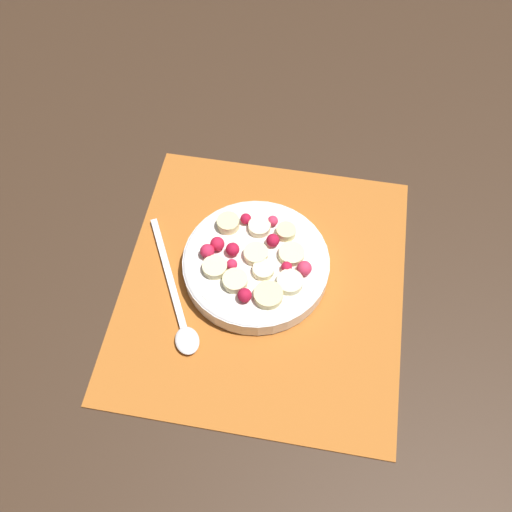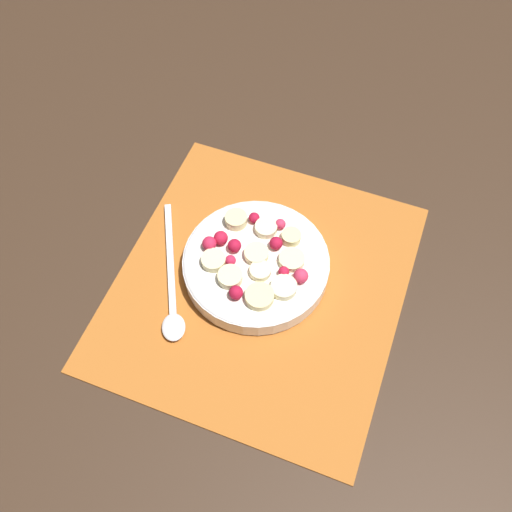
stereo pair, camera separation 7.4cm
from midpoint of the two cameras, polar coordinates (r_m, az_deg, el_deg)
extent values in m
plane|color=#382619|center=(0.77, 3.19, -3.18)|extent=(3.00, 3.00, 0.00)
cube|color=#B26023|center=(0.76, 3.20, -3.07)|extent=(0.40, 0.37, 0.01)
cylinder|color=white|center=(0.76, 2.78, -1.11)|extent=(0.20, 0.20, 0.02)
torus|color=white|center=(0.75, 2.81, -0.75)|extent=(0.20, 0.20, 0.01)
cylinder|color=white|center=(0.75, 2.83, -0.57)|extent=(0.18, 0.18, 0.00)
cylinder|color=beige|center=(0.75, 2.89, -0.02)|extent=(0.04, 0.04, 0.01)
cylinder|color=beige|center=(0.73, 0.31, -2.36)|extent=(0.04, 0.04, 0.01)
cylinder|color=#F4EAB7|center=(0.73, 3.53, -1.84)|extent=(0.04, 0.04, 0.01)
cylinder|color=beige|center=(0.76, 6.32, 1.69)|extent=(0.03, 0.03, 0.01)
cylinder|color=beige|center=(0.75, 6.44, -0.60)|extent=(0.05, 0.05, 0.01)
cylinder|color=#F4EAB7|center=(0.77, 3.77, 2.59)|extent=(0.04, 0.04, 0.01)
cylinder|color=#F4EAB7|center=(0.72, 5.72, -3.39)|extent=(0.04, 0.04, 0.01)
cylinder|color=beige|center=(0.72, 3.32, -4.32)|extent=(0.04, 0.04, 0.01)
cylinder|color=beige|center=(0.74, -1.43, -0.68)|extent=(0.04, 0.04, 0.01)
cylinder|color=beige|center=(0.77, 0.73, 3.46)|extent=(0.03, 0.03, 0.01)
sphere|color=red|center=(0.75, -0.74, 1.59)|extent=(0.02, 0.02, 0.02)
sphere|color=#D12347|center=(0.74, 0.28, -0.69)|extent=(0.01, 0.01, 0.01)
sphere|color=#B21433|center=(0.75, 4.83, 1.06)|extent=(0.02, 0.02, 0.02)
sphere|color=#B21433|center=(0.75, 0.66, 0.82)|extent=(0.02, 0.02, 0.02)
sphere|color=#DB3356|center=(0.77, 5.42, 2.91)|extent=(0.01, 0.01, 0.01)
sphere|color=#DB3356|center=(0.73, 7.42, -2.23)|extent=(0.02, 0.02, 0.02)
sphere|color=red|center=(0.73, 5.69, -1.81)|extent=(0.01, 0.01, 0.01)
sphere|color=#B21433|center=(0.71, 0.95, -3.93)|extent=(0.02, 0.02, 0.02)
sphere|color=#B21433|center=(0.78, 2.55, 3.62)|extent=(0.02, 0.02, 0.02)
sphere|color=#D12347|center=(0.75, -1.88, 1.04)|extent=(0.02, 0.02, 0.02)
cube|color=silver|center=(0.78, -5.91, -0.33)|extent=(0.16, 0.09, 0.00)
ellipsoid|color=silver|center=(0.73, -5.37, -7.35)|extent=(0.05, 0.04, 0.01)
camera|label=1|loc=(0.04, -87.13, 4.66)|focal=40.00mm
camera|label=2|loc=(0.04, 92.87, -4.66)|focal=40.00mm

